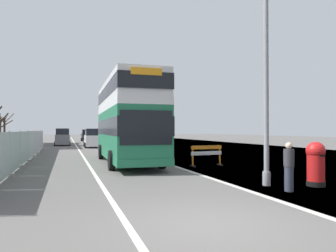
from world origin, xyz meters
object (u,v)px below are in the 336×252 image
at_px(red_pillar_postbox, 316,162).
at_px(car_oncoming_near, 93,139).
at_px(car_far_side, 87,136).
at_px(car_receding_mid, 63,138).
at_px(lamppost_foreground, 266,71).
at_px(car_receding_far, 63,136).
at_px(pedestrian_at_kerb, 289,167).
at_px(double_decker_bus, 127,120).
at_px(roadworks_barrier, 206,153).

xyz_separation_m(red_pillar_postbox, car_oncoming_near, (-5.61, 28.15, 0.15)).
distance_m(car_oncoming_near, car_far_side, 22.31).
bearing_deg(car_far_side, car_oncoming_near, -91.78).
distance_m(car_receding_mid, car_far_side, 16.79).
xyz_separation_m(lamppost_foreground, red_pillar_postbox, (1.60, -0.65, -3.28)).
bearing_deg(car_oncoming_near, car_receding_far, 104.42).
relative_size(lamppost_foreground, pedestrian_at_kerb, 5.47).
distance_m(double_decker_bus, car_oncoming_near, 18.21).
height_order(car_far_side, pedestrian_at_kerb, car_far_side).
xyz_separation_m(double_decker_bus, car_receding_far, (-4.06, 31.52, -1.60)).
bearing_deg(car_oncoming_near, car_receding_mid, 119.29).
height_order(double_decker_bus, lamppost_foreground, lamppost_foreground).
bearing_deg(red_pillar_postbox, car_far_side, 95.56).
relative_size(lamppost_foreground, car_receding_mid, 2.23).
bearing_deg(car_far_side, car_receding_mid, -104.00).
bearing_deg(car_receding_mid, car_far_side, 76.00).
relative_size(roadworks_barrier, car_far_side, 0.46).
bearing_deg(lamppost_foreground, car_oncoming_near, 98.28).
height_order(double_decker_bus, car_receding_mid, double_decker_bus).
height_order(double_decker_bus, roadworks_barrier, double_decker_bus).
distance_m(car_far_side, pedestrian_at_kerb, 51.08).
bearing_deg(lamppost_foreground, car_far_side, 93.80).
xyz_separation_m(car_receding_mid, pedestrian_at_kerb, (7.40, -34.68, -0.23)).
relative_size(double_decker_bus, red_pillar_postbox, 6.97).
relative_size(red_pillar_postbox, car_receding_mid, 0.40).
relative_size(car_oncoming_near, car_receding_far, 1.00).
relative_size(car_oncoming_near, car_far_side, 0.97).
bearing_deg(car_far_side, roadworks_barrier, -84.98).
height_order(double_decker_bus, red_pillar_postbox, double_decker_bus).
bearing_deg(lamppost_foreground, roadworks_barrier, 85.27).
height_order(red_pillar_postbox, car_oncoming_near, car_oncoming_near).
xyz_separation_m(double_decker_bus, roadworks_barrier, (3.90, -3.11, -1.89)).
height_order(car_receding_far, car_far_side, car_receding_far).
relative_size(car_receding_mid, pedestrian_at_kerb, 2.45).
xyz_separation_m(roadworks_barrier, car_receding_far, (-7.96, 34.64, 0.29)).
relative_size(red_pillar_postbox, car_far_side, 0.38).
bearing_deg(car_far_side, lamppost_foreground, -86.20).
relative_size(red_pillar_postbox, car_oncoming_near, 0.39).
bearing_deg(double_decker_bus, car_receding_mid, 99.38).
height_order(car_receding_mid, pedestrian_at_kerb, car_receding_mid).
xyz_separation_m(lamppost_foreground, roadworks_barrier, (0.52, 6.26, -3.41)).
height_order(red_pillar_postbox, roadworks_barrier, red_pillar_postbox).
bearing_deg(car_far_side, pedestrian_at_kerb, -86.25).
xyz_separation_m(lamppost_foreground, car_oncoming_near, (-4.00, 27.51, -3.14)).
bearing_deg(roadworks_barrier, pedestrian_at_kerb, -93.75).
distance_m(car_receding_mid, car_receding_far, 7.39).
xyz_separation_m(car_oncoming_near, car_receding_far, (-3.44, 13.39, 0.02)).
bearing_deg(red_pillar_postbox, roadworks_barrier, 98.93).
distance_m(roadworks_barrier, car_receding_mid, 28.37).
height_order(roadworks_barrier, pedestrian_at_kerb, pedestrian_at_kerb).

